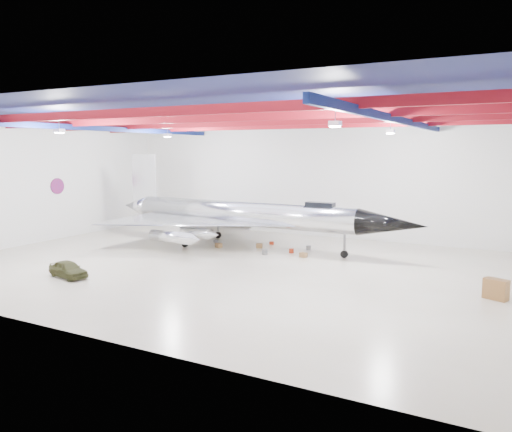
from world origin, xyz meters
The scene contains 17 objects.
floor centered at (0.00, 0.00, 0.00)m, with size 40.00×40.00×0.00m, color #BAAD94.
wall_back centered at (0.00, 15.00, 5.50)m, with size 40.00×40.00×0.00m, color silver.
wall_left centered at (-20.00, 0.00, 5.50)m, with size 30.00×30.00×0.00m, color silver.
ceiling centered at (0.00, 0.00, 11.00)m, with size 40.00×40.00×0.00m, color #0A0F38.
ceiling_structure centered at (0.00, 0.00, 10.32)m, with size 39.50×29.50×1.08m.
wall_roundel centered at (-19.94, 2.00, 5.00)m, with size 1.50×1.50×0.10m, color #B21414.
jet_aircraft centered at (-2.78, 6.67, 2.61)m, with size 29.17×17.00×7.96m.
jeep centered at (-7.60, -7.92, 0.55)m, with size 1.31×3.25×1.11m, color #3B3D1E.
desk centered at (17.62, -0.06, 0.59)m, with size 1.29×0.64×1.18m, color brown.
crate_ply centered at (-4.26, 5.40, 0.19)m, with size 0.53×0.43×0.37m, color olive.
toolbox_red centered at (-0.82, 8.78, 0.14)m, with size 0.39×0.31×0.27m, color maroon.
engine_drum centered at (0.60, 4.67, 0.21)m, with size 0.46×0.46×0.42m, color #59595B.
parts_bin centered at (3.75, 5.14, 0.19)m, with size 0.53×0.42×0.37m, color olive.
crate_small centered at (-5.75, 7.27, 0.12)m, with size 0.35×0.28×0.24m, color #59595B.
tool_chest centered at (2.24, 6.22, 0.18)m, with size 0.40×0.40×0.36m, color maroon.
oil_barrel centered at (-1.06, 6.86, 0.19)m, with size 0.53×0.43×0.37m, color olive.
spares_box centered at (2.99, 8.09, 0.18)m, with size 0.40×0.40×0.36m, color #59595B.
Camera 1 is at (18.49, -30.51, 8.37)m, focal length 35.00 mm.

